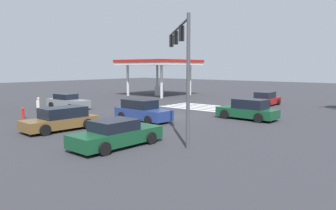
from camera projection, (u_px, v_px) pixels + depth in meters
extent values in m
plane|color=#333338|center=(168.00, 117.00, 26.54)|extent=(135.13, 135.13, 0.00)
cube|color=silver|center=(224.00, 106.00, 33.40)|extent=(10.45, 0.60, 0.01)
cube|color=silver|center=(219.00, 107.00, 32.67)|extent=(10.45, 0.60, 0.01)
cube|color=silver|center=(214.00, 108.00, 31.95)|extent=(10.45, 0.60, 0.01)
cube|color=silver|center=(209.00, 109.00, 31.22)|extent=(10.45, 0.60, 0.01)
cube|color=silver|center=(203.00, 110.00, 30.49)|extent=(10.45, 0.60, 0.01)
cylinder|color=#47474C|center=(188.00, 82.00, 15.89)|extent=(0.18, 0.18, 6.59)
cylinder|color=#47474C|center=(178.00, 28.00, 19.60)|extent=(5.90, 5.90, 0.12)
cube|color=black|center=(182.00, 33.00, 18.02)|extent=(0.40, 0.40, 0.84)
sphere|color=red|center=(181.00, 34.00, 18.18)|extent=(0.16, 0.16, 0.16)
cube|color=black|center=(176.00, 38.00, 20.67)|extent=(0.40, 0.40, 0.84)
sphere|color=gold|center=(176.00, 38.00, 20.83)|extent=(0.16, 0.16, 0.16)
cube|color=black|center=(171.00, 41.00, 23.31)|extent=(0.40, 0.40, 0.84)
sphere|color=green|center=(171.00, 41.00, 23.47)|extent=(0.16, 0.16, 0.16)
cube|color=gray|center=(68.00, 103.00, 31.59)|extent=(4.84, 1.87, 0.74)
cube|color=black|center=(66.00, 96.00, 31.71)|extent=(2.08, 1.58, 0.52)
cylinder|color=black|center=(85.00, 106.00, 31.41)|extent=(0.64, 0.25, 0.63)
cylinder|color=black|center=(70.00, 107.00, 30.06)|extent=(0.64, 0.25, 0.63)
cylinder|color=black|center=(66.00, 104.00, 33.17)|extent=(0.64, 0.25, 0.63)
cylinder|color=black|center=(51.00, 105.00, 31.82)|extent=(0.64, 0.25, 0.63)
cube|color=maroon|center=(265.00, 101.00, 34.14)|extent=(1.83, 4.53, 0.64)
cube|color=black|center=(265.00, 95.00, 33.94)|extent=(1.61, 2.20, 0.64)
cylinder|color=black|center=(262.00, 101.00, 35.79)|extent=(0.23, 0.63, 0.62)
cylinder|color=black|center=(278.00, 102.00, 34.70)|extent=(0.23, 0.63, 0.62)
cylinder|color=black|center=(252.00, 103.00, 33.62)|extent=(0.23, 0.63, 0.62)
cylinder|color=black|center=(268.00, 104.00, 32.53)|extent=(0.23, 0.63, 0.62)
cube|color=#144728|center=(117.00, 136.00, 16.65)|extent=(2.05, 4.95, 0.67)
cube|color=black|center=(114.00, 125.00, 16.46)|extent=(1.76, 2.16, 0.54)
cylinder|color=black|center=(127.00, 133.00, 18.43)|extent=(0.24, 0.65, 0.64)
cylinder|color=black|center=(151.00, 138.00, 17.16)|extent=(0.24, 0.65, 0.64)
cylinder|color=black|center=(80.00, 142.00, 16.18)|extent=(0.24, 0.65, 0.64)
cylinder|color=black|center=(104.00, 149.00, 14.91)|extent=(0.24, 0.65, 0.64)
cube|color=#144728|center=(247.00, 112.00, 25.25)|extent=(4.66, 1.93, 0.67)
cube|color=black|center=(250.00, 104.00, 25.00)|extent=(2.48, 1.67, 0.73)
cylinder|color=black|center=(225.00, 114.00, 25.55)|extent=(0.72, 0.25, 0.72)
cylinder|color=black|center=(236.00, 112.00, 26.89)|extent=(0.72, 0.25, 0.72)
cylinder|color=black|center=(259.00, 118.00, 23.66)|extent=(0.72, 0.25, 0.72)
cylinder|color=black|center=(269.00, 115.00, 25.00)|extent=(0.72, 0.25, 0.72)
cube|color=brown|center=(60.00, 123.00, 20.88)|extent=(2.10, 4.79, 0.61)
cube|color=black|center=(63.00, 112.00, 20.98)|extent=(1.79, 2.85, 0.67)
cylinder|color=black|center=(45.00, 130.00, 19.22)|extent=(0.27, 0.69, 0.68)
cylinder|color=black|center=(31.00, 126.00, 20.48)|extent=(0.27, 0.69, 0.68)
cylinder|color=black|center=(88.00, 124.00, 21.32)|extent=(0.27, 0.69, 0.68)
cylinder|color=black|center=(73.00, 121.00, 22.57)|extent=(0.27, 0.69, 0.68)
cube|color=navy|center=(143.00, 114.00, 24.48)|extent=(4.70, 1.91, 0.75)
cube|color=black|center=(140.00, 104.00, 24.65)|extent=(2.62, 1.65, 0.67)
cylinder|color=black|center=(165.00, 117.00, 24.20)|extent=(0.64, 0.25, 0.63)
cylinder|color=black|center=(148.00, 120.00, 22.91)|extent=(0.64, 0.25, 0.63)
cylinder|color=black|center=(139.00, 114.00, 26.11)|extent=(0.64, 0.25, 0.63)
cylinder|color=black|center=(122.00, 116.00, 24.82)|extent=(0.64, 0.25, 0.63)
cube|color=silver|center=(159.00, 64.00, 45.87)|extent=(8.90, 8.90, 0.35)
cube|color=red|center=(159.00, 61.00, 45.83)|extent=(9.08, 9.08, 0.36)
cube|color=#B2B2B7|center=(159.00, 91.00, 46.31)|extent=(0.70, 1.10, 1.30)
cylinder|color=silver|center=(190.00, 80.00, 46.55)|extent=(0.36, 0.36, 4.28)
cylinder|color=silver|center=(157.00, 79.00, 50.49)|extent=(0.36, 0.36, 4.28)
cylinder|color=silver|center=(162.00, 82.00, 41.78)|extent=(0.36, 0.36, 4.28)
cylinder|color=silver|center=(128.00, 80.00, 45.73)|extent=(0.36, 0.36, 4.28)
cylinder|color=brown|center=(39.00, 113.00, 25.68)|extent=(0.14, 0.14, 0.82)
cylinder|color=brown|center=(39.00, 114.00, 25.53)|extent=(0.14, 0.14, 0.82)
cube|color=beige|center=(39.00, 104.00, 25.52)|extent=(0.41, 0.41, 0.65)
sphere|color=tan|center=(38.00, 99.00, 25.47)|extent=(0.22, 0.22, 0.22)
cylinder|color=red|center=(23.00, 114.00, 25.63)|extent=(0.22, 0.22, 0.70)
sphere|color=red|center=(23.00, 109.00, 25.58)|extent=(0.20, 0.20, 0.20)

